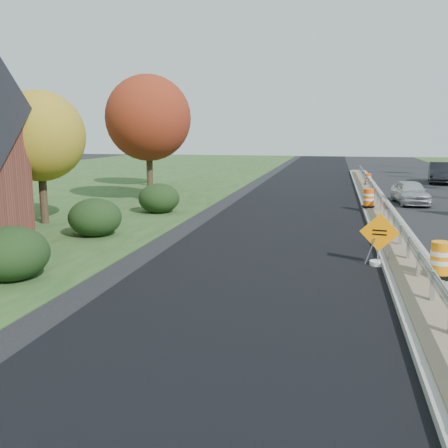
% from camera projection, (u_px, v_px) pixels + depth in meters
% --- Properties ---
extents(ground, '(140.00, 140.00, 0.00)m').
position_uv_depth(ground, '(399.00, 251.00, 17.38)').
color(ground, black).
rests_on(ground, ground).
extents(milled_overlay, '(7.20, 120.00, 0.01)m').
position_uv_depth(milled_overlay, '(295.00, 206.00, 27.92)').
color(milled_overlay, black).
rests_on(milled_overlay, ground).
extents(median, '(1.60, 55.00, 0.23)m').
position_uv_depth(median, '(380.00, 212.00, 25.04)').
color(median, gray).
rests_on(median, ground).
extents(guardrail, '(0.10, 46.15, 0.72)m').
position_uv_depth(guardrail, '(379.00, 197.00, 25.89)').
color(guardrail, silver).
rests_on(guardrail, median).
extents(hedge_south, '(2.09, 2.09, 1.52)m').
position_uv_depth(hedge_south, '(11.00, 253.00, 13.83)').
color(hedge_south, black).
rests_on(hedge_south, ground).
extents(hedge_mid, '(2.09, 2.09, 1.52)m').
position_uv_depth(hedge_mid, '(95.00, 217.00, 19.70)').
color(hedge_mid, black).
rests_on(hedge_mid, ground).
extents(hedge_north, '(2.09, 2.09, 1.52)m').
position_uv_depth(hedge_north, '(159.00, 198.00, 25.35)').
color(hedge_north, black).
rests_on(hedge_north, ground).
extents(tree_near_yellow, '(3.96, 3.96, 5.88)m').
position_uv_depth(tree_near_yellow, '(39.00, 136.00, 21.80)').
color(tree_near_yellow, '#473523').
rests_on(tree_near_yellow, ground).
extents(tree_near_red, '(4.95, 4.95, 7.35)m').
position_uv_depth(tree_near_red, '(148.00, 118.00, 28.87)').
color(tree_near_red, '#473523').
rests_on(tree_near_red, ground).
extents(tree_near_back, '(4.29, 4.29, 6.37)m').
position_uv_depth(tree_near_back, '(149.00, 130.00, 37.31)').
color(tree_near_back, '#473523').
rests_on(tree_near_back, ground).
extents(caution_sign, '(1.18, 0.50, 1.64)m').
position_uv_depth(caution_sign, '(378.00, 252.00, 15.37)').
color(caution_sign, white).
rests_on(caution_sign, ground).
extents(barrel_median_near, '(0.66, 0.66, 0.96)m').
position_uv_depth(barrel_median_near, '(441.00, 260.00, 13.35)').
color(barrel_median_near, black).
rests_on(barrel_median_near, median).
extents(barrel_median_mid, '(0.65, 0.65, 0.95)m').
position_uv_depth(barrel_median_mid, '(369.00, 198.00, 25.81)').
color(barrel_median_mid, black).
rests_on(barrel_median_mid, median).
extents(barrel_median_far, '(0.55, 0.55, 0.80)m').
position_uv_depth(barrel_median_far, '(368.00, 179.00, 37.08)').
color(barrel_median_far, black).
rests_on(barrel_median_far, median).
extents(car_silver, '(2.06, 4.15, 1.36)m').
position_uv_depth(car_silver, '(410.00, 192.00, 28.58)').
color(car_silver, silver).
rests_on(car_silver, ground).
extents(car_dark_mid, '(2.46, 5.30, 1.68)m').
position_uv_depth(car_dark_mid, '(441.00, 173.00, 40.25)').
color(car_dark_mid, black).
rests_on(car_dark_mid, ground).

